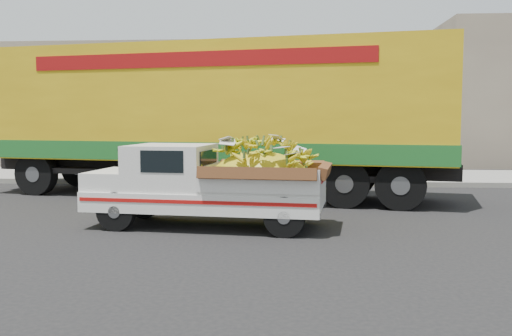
{
  "coord_description": "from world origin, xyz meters",
  "views": [
    {
      "loc": [
        0.98,
        -10.75,
        1.99
      ],
      "look_at": [
        0.17,
        0.0,
        1.05
      ],
      "focal_mm": 40.0,
      "sensor_mm": 36.0,
      "label": 1
    }
  ],
  "objects": [
    {
      "name": "pickup_truck",
      "position": [
        -0.38,
        -0.51,
        0.81
      ],
      "size": [
        4.44,
        2.04,
        1.51
      ],
      "rotation": [
        0.0,
        0.0,
        -0.11
      ],
      "color": "black",
      "rests_on": "ground"
    },
    {
      "name": "sidewalk",
      "position": [
        0.0,
        8.16,
        0.07
      ],
      "size": [
        60.0,
        4.0,
        0.14
      ],
      "primitive_type": "cube",
      "color": "gray",
      "rests_on": "ground"
    },
    {
      "name": "ground",
      "position": [
        0.0,
        0.0,
        0.0
      ],
      "size": [
        100.0,
        100.0,
        0.0
      ],
      "primitive_type": "plane",
      "color": "black",
      "rests_on": "ground"
    },
    {
      "name": "building_left",
      "position": [
        -8.0,
        14.06,
        2.5
      ],
      "size": [
        18.0,
        6.0,
        5.0
      ],
      "primitive_type": "cube",
      "color": "gray",
      "rests_on": "ground"
    },
    {
      "name": "semi_trailer",
      "position": [
        -1.2,
        3.61,
        2.12
      ],
      "size": [
        12.08,
        4.79,
        3.8
      ],
      "rotation": [
        0.0,
        0.0,
        -0.2
      ],
      "color": "black",
      "rests_on": "ground"
    },
    {
      "name": "curb",
      "position": [
        0.0,
        6.06,
        0.07
      ],
      "size": [
        60.0,
        0.25,
        0.15
      ],
      "primitive_type": "cube",
      "color": "gray",
      "rests_on": "ground"
    }
  ]
}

